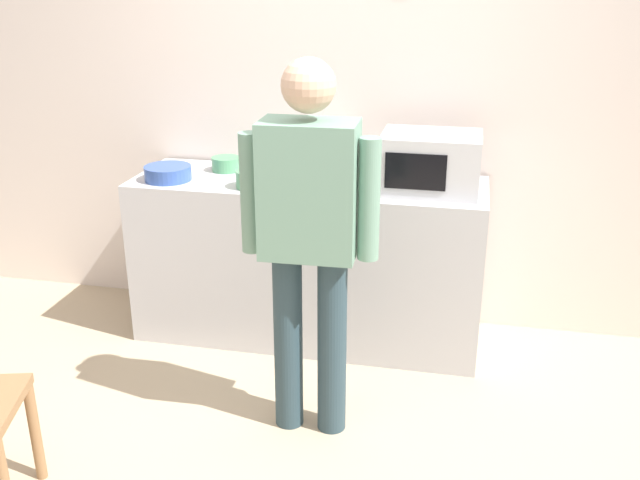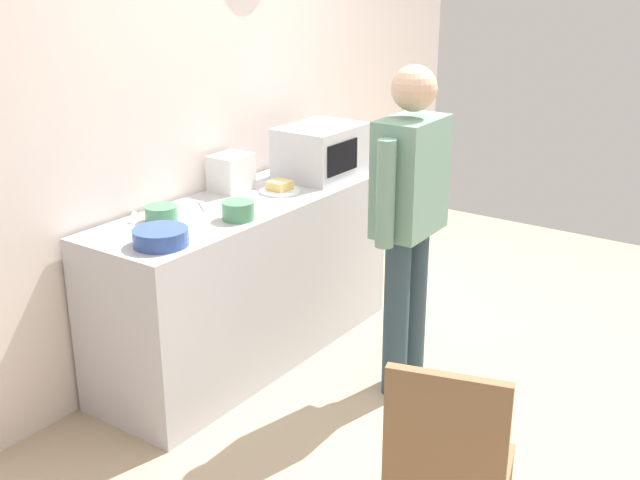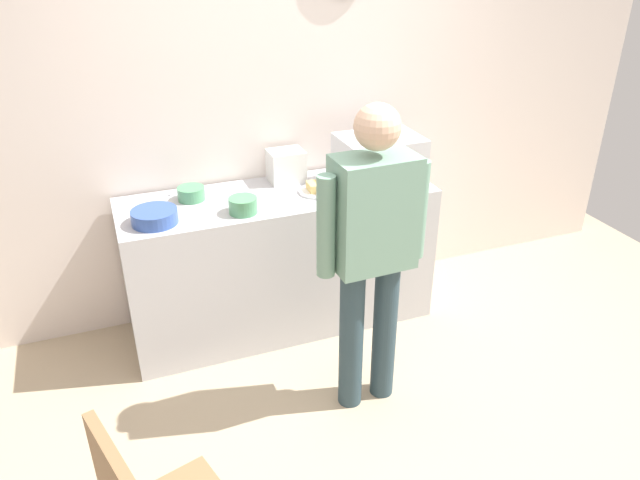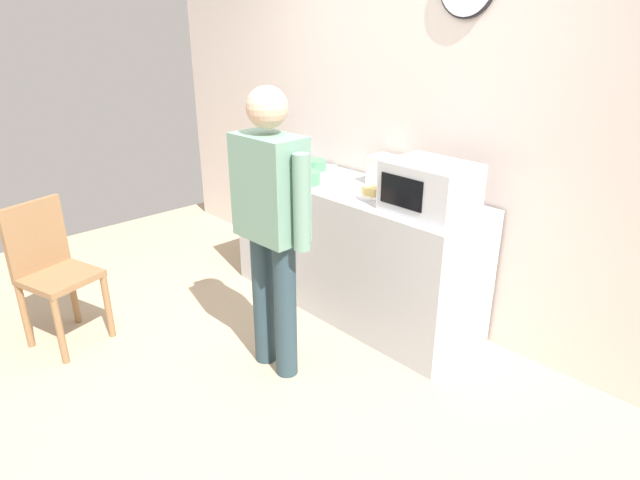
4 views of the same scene
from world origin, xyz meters
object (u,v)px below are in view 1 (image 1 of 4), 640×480
at_px(cereal_bowl, 226,164).
at_px(person_standing, 309,226).
at_px(toaster, 337,156).
at_px(microwave, 430,163).
at_px(spoon_utensil, 227,163).
at_px(mixing_bowl, 251,179).
at_px(fork_utensil, 275,173).
at_px(salad_bowl, 168,173).
at_px(sandwich_plate, 348,183).

distance_m(cereal_bowl, person_standing, 1.22).
bearing_deg(toaster, microwave, -24.02).
height_order(spoon_utensil, person_standing, person_standing).
height_order(cereal_bowl, spoon_utensil, cereal_bowl).
relative_size(mixing_bowl, toaster, 0.74).
distance_m(microwave, mixing_bowl, 0.93).
height_order(microwave, cereal_bowl, microwave).
relative_size(toaster, person_standing, 0.13).
bearing_deg(fork_utensil, salad_bowl, -155.62).
distance_m(microwave, spoon_utensil, 1.26).
bearing_deg(salad_bowl, toaster, 20.97).
relative_size(cereal_bowl, toaster, 0.73).
distance_m(microwave, person_standing, 0.96).
xyz_separation_m(toaster, spoon_utensil, (-0.68, 0.07, -0.10)).
distance_m(mixing_bowl, fork_utensil, 0.29).
bearing_deg(person_standing, salad_bowl, 142.16).
height_order(cereal_bowl, toaster, toaster).
bearing_deg(fork_utensil, sandwich_plate, -20.32).
xyz_separation_m(sandwich_plate, mixing_bowl, (-0.49, -0.12, 0.02)).
height_order(cereal_bowl, person_standing, person_standing).
relative_size(salad_bowl, mixing_bowl, 1.56).
bearing_deg(sandwich_plate, fork_utensil, 159.68).
height_order(salad_bowl, toaster, toaster).
bearing_deg(fork_utensil, spoon_utensil, 155.14).
bearing_deg(sandwich_plate, person_standing, -91.44).
bearing_deg(sandwich_plate, mixing_bowl, -166.10).
height_order(microwave, salad_bowl, microwave).
bearing_deg(person_standing, cereal_bowl, 125.72).
xyz_separation_m(spoon_utensil, person_standing, (0.77, -1.15, 0.06)).
xyz_separation_m(sandwich_plate, person_standing, (-0.02, -0.83, 0.04)).
relative_size(sandwich_plate, salad_bowl, 0.89).
distance_m(microwave, cereal_bowl, 1.17).
xyz_separation_m(mixing_bowl, fork_utensil, (0.05, 0.29, -0.04)).
xyz_separation_m(mixing_bowl, person_standing, (0.47, -0.70, 0.02)).
distance_m(cereal_bowl, fork_utensil, 0.29).
xyz_separation_m(cereal_bowl, toaster, (0.62, 0.09, 0.06)).
bearing_deg(spoon_utensil, microwave, -14.22).
bearing_deg(spoon_utensil, cereal_bowl, -71.26).
bearing_deg(spoon_utensil, toaster, -5.81).
relative_size(microwave, cereal_bowl, 3.10).
bearing_deg(person_standing, mixing_bowl, 124.00).
relative_size(mixing_bowl, person_standing, 0.10).
bearing_deg(cereal_bowl, microwave, -7.48).
distance_m(cereal_bowl, toaster, 0.63).
distance_m(mixing_bowl, toaster, 0.54).
xyz_separation_m(salad_bowl, mixing_bowl, (0.49, -0.04, 0.01)).
xyz_separation_m(microwave, sandwich_plate, (-0.42, -0.02, -0.13)).
distance_m(toaster, fork_utensil, 0.36).
height_order(sandwich_plate, spoon_utensil, sandwich_plate).
bearing_deg(mixing_bowl, cereal_bowl, 129.59).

